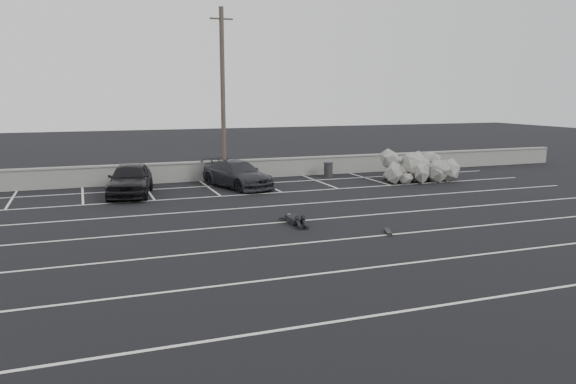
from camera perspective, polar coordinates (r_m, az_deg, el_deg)
name	(u,v)px	position (r m, az deg, el deg)	size (l,w,h in m)	color
ground	(258,248)	(17.35, -3.05, -5.67)	(120.00, 120.00, 0.00)	black
seawall	(181,172)	(30.65, -10.86, 2.04)	(50.00, 0.45, 1.06)	gray
stall_lines	(222,218)	(21.46, -6.76, -2.67)	(36.00, 20.05, 0.01)	silver
car_left	(130,179)	(27.04, -15.74, 1.28)	(1.81, 4.50, 1.53)	black
car_right	(237,174)	(28.37, -5.17, 1.81)	(1.89, 4.65, 1.35)	#24252A
utility_pole	(223,95)	(30.03, -6.63, 9.73)	(1.21, 0.24, 9.06)	#4C4238
trash_bin	(328,170)	(31.96, 4.11, 2.29)	(0.60, 0.60, 0.83)	#28282A
riprap_pile	(421,171)	(31.16, 13.35, 2.04)	(4.67, 3.03, 1.37)	gray
person	(293,216)	(20.61, 0.54, -2.48)	(1.02, 2.36, 0.46)	black
skateboard	(388,232)	(19.35, 10.15, -3.97)	(0.42, 0.69, 0.08)	black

